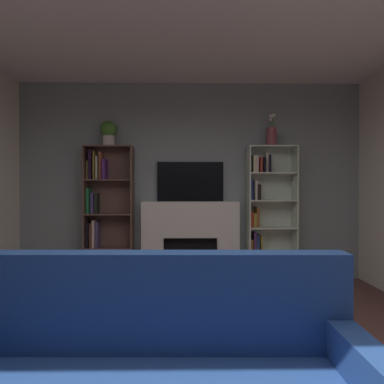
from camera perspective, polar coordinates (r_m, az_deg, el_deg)
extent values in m
cube|color=gray|center=(5.25, -0.28, 1.71)|extent=(5.09, 0.06, 2.87)
cube|color=white|center=(5.24, -6.28, -10.62)|extent=(0.31, 0.20, 0.63)
cube|color=white|center=(5.25, 5.74, -10.59)|extent=(0.31, 0.20, 0.63)
cube|color=white|center=(5.14, -0.26, -4.41)|extent=(1.39, 0.20, 0.51)
cube|color=black|center=(5.28, -0.27, -10.53)|extent=(0.77, 0.08, 0.63)
cube|color=#55594D|center=(5.04, -0.23, -14.55)|extent=(1.49, 0.30, 0.03)
cube|color=black|center=(5.19, -0.27, 1.67)|extent=(0.96, 0.06, 0.57)
cube|color=brown|center=(5.29, -16.64, -3.40)|extent=(0.02, 0.28, 1.93)
cube|color=brown|center=(5.15, -9.50, -3.49)|extent=(0.02, 0.28, 1.93)
cube|color=brown|center=(5.34, -12.82, -3.35)|extent=(0.68, 0.02, 1.93)
cube|color=brown|center=(5.36, -13.10, -13.70)|extent=(0.65, 0.28, 0.02)
cube|color=navy|center=(5.41, -16.19, -11.52)|extent=(0.03, 0.19, 0.36)
cube|color=#354387|center=(5.39, -15.78, -11.51)|extent=(0.03, 0.22, 0.37)
cube|color=black|center=(5.40, -15.23, -11.35)|extent=(0.02, 0.16, 0.40)
cube|color=olive|center=(5.38, -14.79, -11.56)|extent=(0.04, 0.19, 0.37)
cube|color=#642578|center=(5.35, -14.35, -11.49)|extent=(0.04, 0.22, 0.39)
cube|color=beige|center=(5.36, -13.75, -11.75)|extent=(0.04, 0.19, 0.34)
cube|color=brown|center=(5.34, -13.30, -12.00)|extent=(0.03, 0.22, 0.30)
cube|color=brown|center=(5.27, -13.11, -8.70)|extent=(0.65, 0.28, 0.02)
cube|color=black|center=(5.32, -16.21, -6.56)|extent=(0.04, 0.22, 0.36)
cube|color=brown|center=(5.33, -15.73, -6.66)|extent=(0.03, 0.17, 0.34)
cube|color=beige|center=(5.30, -15.29, -6.43)|extent=(0.03, 0.22, 0.39)
cube|color=#4F3F6F|center=(5.30, -14.80, -6.55)|extent=(0.04, 0.18, 0.36)
cube|color=brown|center=(5.21, -13.12, -3.45)|extent=(0.65, 0.28, 0.02)
cube|color=#227746|center=(5.30, -16.16, -1.35)|extent=(0.04, 0.18, 0.36)
cube|color=#4C407D|center=(5.30, -15.52, -1.73)|extent=(0.04, 0.16, 0.29)
cube|color=black|center=(5.27, -14.94, -1.75)|extent=(0.04, 0.18, 0.29)
cube|color=brown|center=(5.20, -13.13, 1.87)|extent=(0.65, 0.28, 0.02)
cube|color=olive|center=(5.31, -16.19, 3.36)|extent=(0.03, 0.17, 0.26)
cube|color=black|center=(5.29, -15.82, 4.18)|extent=(0.04, 0.21, 0.41)
cube|color=olive|center=(5.29, -15.27, 4.11)|extent=(0.02, 0.17, 0.40)
cube|color=beige|center=(5.27, -14.83, 3.74)|extent=(0.02, 0.19, 0.33)
cube|color=brown|center=(5.27, -14.31, 4.06)|extent=(0.04, 0.17, 0.39)
cube|color=#562777|center=(5.23, -13.75, 3.52)|extent=(0.04, 0.21, 0.29)
cube|color=brown|center=(5.23, -13.14, 7.06)|extent=(0.65, 0.28, 0.02)
cube|color=silver|center=(5.15, 9.00, -3.49)|extent=(0.02, 0.32, 1.93)
cube|color=silver|center=(5.30, 16.10, -3.39)|extent=(0.02, 0.32, 1.93)
cube|color=silver|center=(5.36, 12.22, -3.34)|extent=(0.68, 0.02, 1.93)
cube|color=silver|center=(5.36, 12.58, -13.70)|extent=(0.65, 0.32, 0.02)
cube|color=beige|center=(5.30, 9.25, -12.10)|extent=(0.02, 0.22, 0.30)
cube|color=#357B55|center=(5.29, 9.71, -12.01)|extent=(0.03, 0.24, 0.32)
cube|color=#AE2021|center=(5.33, 10.26, -12.10)|extent=(0.04, 0.20, 0.29)
cube|color=black|center=(5.35, 10.83, -12.11)|extent=(0.03, 0.18, 0.28)
cube|color=black|center=(5.33, 11.40, -12.20)|extent=(0.03, 0.25, 0.27)
cube|color=red|center=(5.36, 11.80, -12.21)|extent=(0.04, 0.21, 0.26)
cube|color=silver|center=(5.28, 12.59, -9.73)|extent=(0.65, 0.32, 0.02)
cube|color=#8F5E2A|center=(5.22, 9.35, -8.56)|extent=(0.03, 0.25, 0.21)
cube|color=#533065|center=(5.22, 9.86, -8.03)|extent=(0.03, 0.26, 0.31)
cube|color=#344A81|center=(5.26, 10.36, -8.15)|extent=(0.04, 0.20, 0.27)
cube|color=#A4852A|center=(5.27, 10.87, -8.23)|extent=(0.02, 0.19, 0.26)
cube|color=silver|center=(5.23, 12.60, -5.56)|extent=(0.65, 0.32, 0.02)
cube|color=#A3321F|center=(5.17, 9.37, -4.31)|extent=(0.03, 0.26, 0.22)
cube|color=#A28931|center=(5.18, 9.84, -4.41)|extent=(0.03, 0.26, 0.20)
cube|color=brown|center=(5.19, 10.31, -3.93)|extent=(0.04, 0.24, 0.28)
cube|color=silver|center=(5.20, 12.60, -1.32)|extent=(0.65, 0.32, 0.02)
cube|color=#344089|center=(5.19, 9.35, 0.43)|extent=(0.04, 0.18, 0.30)
cube|color=beige|center=(5.17, 10.01, 0.28)|extent=(0.03, 0.25, 0.27)
cube|color=black|center=(5.18, 10.50, -0.01)|extent=(0.04, 0.24, 0.22)
cube|color=silver|center=(5.20, 12.61, 2.93)|extent=(0.65, 0.32, 0.02)
cube|color=black|center=(5.20, 9.26, 4.34)|extent=(0.03, 0.18, 0.24)
cube|color=beige|center=(5.19, 9.79, 4.35)|extent=(0.04, 0.23, 0.24)
cube|color=beige|center=(5.21, 10.21, 4.37)|extent=(0.04, 0.20, 0.24)
cube|color=#AD3926|center=(5.20, 10.82, 4.23)|extent=(0.03, 0.23, 0.22)
cube|color=black|center=(5.20, 11.31, 4.22)|extent=(0.03, 0.26, 0.21)
cube|color=beige|center=(5.25, 11.75, 4.56)|extent=(0.03, 0.18, 0.28)
cube|color=black|center=(5.26, 12.18, 4.39)|extent=(0.03, 0.18, 0.25)
cube|color=silver|center=(5.23, 12.62, 7.06)|extent=(0.65, 0.32, 0.02)
cylinder|color=beige|center=(5.23, -13.17, 7.96)|extent=(0.17, 0.17, 0.14)
sphere|color=#437427|center=(5.26, -13.18, 9.75)|extent=(0.23, 0.23, 0.23)
cylinder|color=#953E4B|center=(5.26, 12.60, 8.56)|extent=(0.14, 0.14, 0.26)
cylinder|color=#4C7F3F|center=(5.29, 12.78, 10.89)|extent=(0.01, 0.01, 0.17)
sphere|color=white|center=(5.31, 12.78, 11.80)|extent=(0.06, 0.06, 0.06)
cylinder|color=#4C7F3F|center=(5.30, 12.93, 10.90)|extent=(0.01, 0.01, 0.18)
sphere|color=white|center=(5.32, 12.93, 11.84)|extent=(0.05, 0.05, 0.05)
cylinder|color=#4C7F3F|center=(5.29, 12.45, 10.61)|extent=(0.01, 0.01, 0.12)
sphere|color=white|center=(5.31, 12.45, 11.26)|extent=(0.05, 0.05, 0.05)
cylinder|color=#4C7F3F|center=(5.32, 12.50, 10.82)|extent=(0.01, 0.01, 0.17)
sphere|color=white|center=(5.34, 12.50, 11.73)|extent=(0.05, 0.05, 0.05)
cube|color=navy|center=(2.02, -5.86, -16.99)|extent=(2.06, 0.19, 0.53)
cube|color=olive|center=(2.58, -4.98, -20.94)|extent=(0.87, 0.48, 0.04)
cylinder|color=olive|center=(2.53, -15.81, -26.42)|extent=(0.05, 0.05, 0.36)
cylinder|color=olive|center=(2.47, 5.36, -27.07)|extent=(0.05, 0.05, 0.36)
cylinder|color=olive|center=(2.91, -13.45, -22.70)|extent=(0.05, 0.05, 0.36)
cylinder|color=olive|center=(2.86, 4.35, -23.11)|extent=(0.05, 0.05, 0.36)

